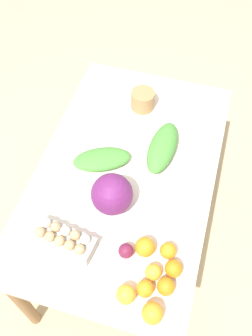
# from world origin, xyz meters

# --- Properties ---
(ground_plane) EXTENTS (8.00, 8.00, 0.00)m
(ground_plane) POSITION_xyz_m (0.00, 0.00, 0.00)
(ground_plane) COLOR #C6B289
(dining_table) EXTENTS (1.36, 0.83, 0.78)m
(dining_table) POSITION_xyz_m (0.00, 0.00, 0.67)
(dining_table) COLOR silver
(dining_table) RESTS_ON ground_plane
(cabbage_purple) EXTENTS (0.18, 0.18, 0.18)m
(cabbage_purple) POSITION_xyz_m (0.19, -0.01, 0.87)
(cabbage_purple) COLOR #6B2366
(cabbage_purple) RESTS_ON dining_table
(egg_carton) EXTENTS (0.14, 0.28, 0.09)m
(egg_carton) POSITION_xyz_m (0.43, -0.14, 0.82)
(egg_carton) COLOR #A8A8A3
(egg_carton) RESTS_ON dining_table
(paper_bag) EXTENTS (0.12, 0.12, 0.10)m
(paper_bag) POSITION_xyz_m (-0.42, -0.03, 0.83)
(paper_bag) COLOR #A87F51
(paper_bag) RESTS_ON dining_table
(greens_bunch_scallion) EXTENTS (0.32, 0.14, 0.09)m
(greens_bunch_scallion) POSITION_xyz_m (-0.15, 0.14, 0.82)
(greens_bunch_scallion) COLOR #4C933D
(greens_bunch_scallion) RESTS_ON dining_table
(greens_bunch_kale) EXTENTS (0.24, 0.30, 0.06)m
(greens_bunch_kale) POSITION_xyz_m (-0.01, -0.12, 0.81)
(greens_bunch_kale) COLOR #4C933D
(greens_bunch_kale) RESTS_ON dining_table
(beet_root) EXTENTS (0.06, 0.06, 0.06)m
(beet_root) POSITION_xyz_m (0.40, 0.12, 0.81)
(beet_root) COLOR maroon
(beet_root) RESTS_ON dining_table
(orange_0) EXTENTS (0.07, 0.07, 0.07)m
(orange_0) POSITION_xyz_m (0.49, 0.30, 0.81)
(orange_0) COLOR orange
(orange_0) RESTS_ON dining_table
(orange_1) EXTENTS (0.07, 0.07, 0.07)m
(orange_1) POSITION_xyz_m (0.52, 0.23, 0.81)
(orange_1) COLOR orange
(orange_1) RESTS_ON dining_table
(orange_2) EXTENTS (0.07, 0.07, 0.07)m
(orange_2) POSITION_xyz_m (0.45, 0.24, 0.81)
(orange_2) COLOR #F9A833
(orange_2) RESTS_ON dining_table
(orange_3) EXTENTS (0.08, 0.08, 0.08)m
(orange_3) POSITION_xyz_m (0.57, 0.17, 0.81)
(orange_3) COLOR #F9A833
(orange_3) RESTS_ON dining_table
(orange_4) EXTENTS (0.07, 0.07, 0.07)m
(orange_4) POSITION_xyz_m (0.35, 0.28, 0.81)
(orange_4) COLOR orange
(orange_4) RESTS_ON dining_table
(orange_5) EXTENTS (0.08, 0.08, 0.08)m
(orange_5) POSITION_xyz_m (0.36, 0.19, 0.82)
(orange_5) COLOR orange
(orange_5) RESTS_ON dining_table
(orange_6) EXTENTS (0.08, 0.08, 0.08)m
(orange_6) POSITION_xyz_m (0.60, 0.28, 0.82)
(orange_6) COLOR orange
(orange_6) RESTS_ON dining_table
(orange_7) EXTENTS (0.07, 0.07, 0.07)m
(orange_7) POSITION_xyz_m (0.42, 0.32, 0.81)
(orange_7) COLOR orange
(orange_7) RESTS_ON dining_table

